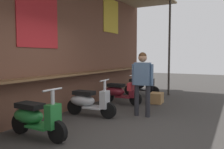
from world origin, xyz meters
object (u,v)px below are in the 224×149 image
at_px(scooter_maroon, 119,92).
at_px(shopper_with_handbag, 142,78).
at_px(merchandise_crate, 156,98).
at_px(scooter_green, 34,117).
at_px(scooter_silver, 88,101).
at_px(scooter_black, 139,86).

distance_m(scooter_maroon, shopper_with_handbag, 1.78).
xyz_separation_m(scooter_maroon, merchandise_crate, (0.67, -1.04, -0.22)).
relative_size(scooter_green, shopper_with_handbag, 0.85).
bearing_deg(merchandise_crate, scooter_silver, 157.16).
xyz_separation_m(scooter_silver, merchandise_crate, (2.47, -1.04, -0.22)).
height_order(scooter_green, shopper_with_handbag, shopper_with_handbag).
height_order(scooter_black, shopper_with_handbag, shopper_with_handbag).
xyz_separation_m(scooter_green, scooter_maroon, (3.59, 0.00, 0.00)).
bearing_deg(scooter_green, merchandise_crate, 78.21).
distance_m(scooter_black, shopper_with_handbag, 3.24).
xyz_separation_m(scooter_silver, shopper_with_handbag, (0.64, -1.22, 0.61)).
relative_size(shopper_with_handbag, merchandise_crate, 3.31).
bearing_deg(merchandise_crate, scooter_green, 166.30).
distance_m(scooter_silver, scooter_maroon, 1.80).
xyz_separation_m(shopper_with_handbag, merchandise_crate, (1.82, 0.18, -0.83)).
distance_m(scooter_black, merchandise_crate, 1.54).
bearing_deg(scooter_green, scooter_black, 91.90).
xyz_separation_m(scooter_maroon, shopper_with_handbag, (-1.15, -1.22, 0.61)).
bearing_deg(scooter_green, scooter_maroon, 91.91).
xyz_separation_m(scooter_silver, scooter_maroon, (1.80, 0.00, 0.00)).
distance_m(scooter_silver, merchandise_crate, 2.69).
height_order(scooter_green, scooter_silver, same).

